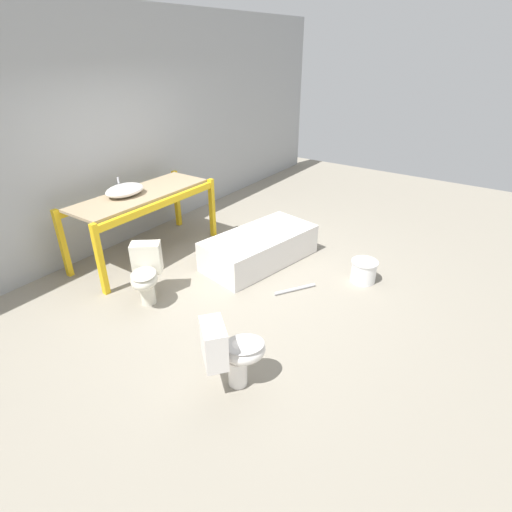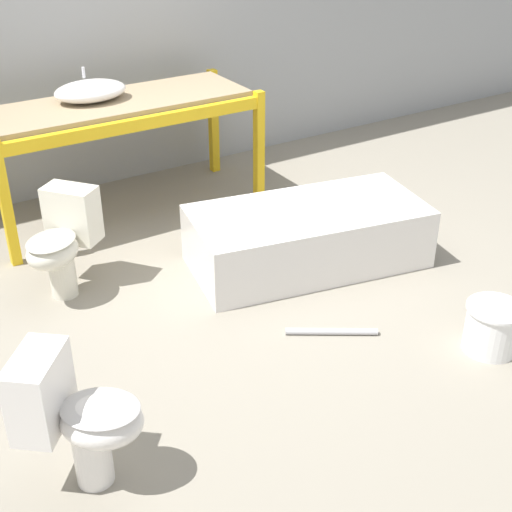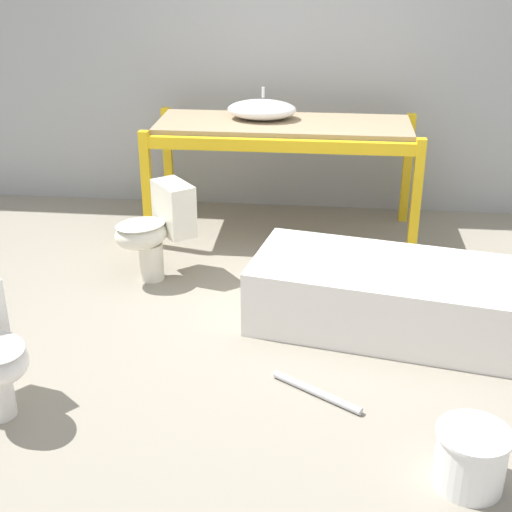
{
  "view_description": "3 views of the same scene",
  "coord_description": "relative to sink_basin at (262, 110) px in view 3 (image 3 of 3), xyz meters",
  "views": [
    {
      "loc": [
        -3.42,
        -2.75,
        2.69
      ],
      "look_at": [
        -0.2,
        -0.52,
        0.6
      ],
      "focal_mm": 28.0,
      "sensor_mm": 36.0,
      "label": 1
    },
    {
      "loc": [
        -1.98,
        -3.51,
        2.5
      ],
      "look_at": [
        -0.14,
        -0.57,
        0.55
      ],
      "focal_mm": 50.0,
      "sensor_mm": 36.0,
      "label": 2
    },
    {
      "loc": [
        0.26,
        -3.96,
        2.27
      ],
      "look_at": [
        -0.09,
        -0.53,
        0.69
      ],
      "focal_mm": 50.0,
      "sensor_mm": 36.0,
      "label": 3
    }
  ],
  "objects": [
    {
      "name": "ground_plane",
      "position": [
        0.26,
        -1.53,
        -0.99
      ],
      "size": [
        12.0,
        12.0,
        0.0
      ],
      "primitive_type": "plane",
      "color": "gray"
    },
    {
      "name": "warehouse_wall_rear",
      "position": [
        0.26,
        0.59,
        0.61
      ],
      "size": [
        10.8,
        0.08,
        3.2
      ],
      "color": "#9EA0A3",
      "rests_on": "ground_plane"
    },
    {
      "name": "shelving_rack",
      "position": [
        0.18,
        -0.08,
        -0.2
      ],
      "size": [
        2.09,
        0.82,
        0.92
      ],
      "color": "yellow",
      "rests_on": "ground_plane"
    },
    {
      "name": "sink_basin",
      "position": [
        0.0,
        0.0,
        0.0
      ],
      "size": [
        0.54,
        0.38,
        0.23
      ],
      "color": "white",
      "rests_on": "shelving_rack"
    },
    {
      "name": "bathtub_main",
      "position": [
        0.9,
        -1.54,
        -0.75
      ],
      "size": [
        1.71,
        1.05,
        0.42
      ],
      "rotation": [
        0.0,
        0.0,
        -0.19
      ],
      "color": "white",
      "rests_on": "ground_plane"
    },
    {
      "name": "toilet_near",
      "position": [
        -0.64,
        -1.01,
        -0.6
      ],
      "size": [
        0.62,
        0.58,
        0.68
      ],
      "rotation": [
        0.0,
        0.0,
        -0.89
      ],
      "color": "silver",
      "rests_on": "ground_plane"
    },
    {
      "name": "bucket_white",
      "position": [
        1.21,
        -2.92,
        -0.84
      ],
      "size": [
        0.33,
        0.33,
        0.29
      ],
      "color": "white",
      "rests_on": "ground_plane"
    },
    {
      "name": "loose_pipe",
      "position": [
        0.52,
        -2.32,
        -0.97
      ],
      "size": [
        0.49,
        0.33,
        0.04
      ],
      "color": "#B7B7BC",
      "rests_on": "ground_plane"
    }
  ]
}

